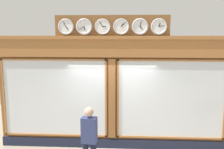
{
  "coord_description": "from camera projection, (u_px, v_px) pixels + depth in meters",
  "views": [
    {
      "loc": [
        -0.41,
        7.06,
        3.39
      ],
      "look_at": [
        0.0,
        0.0,
        2.22
      ],
      "focal_mm": 40.26,
      "sensor_mm": 36.0,
      "label": 1
    }
  ],
  "objects": [
    {
      "name": "shop_facade",
      "position": [
        112.0,
        91.0,
        7.37
      ],
      "size": [
        6.8,
        0.42,
        3.89
      ],
      "color": "brown",
      "rests_on": "ground_plane"
    },
    {
      "name": "pedestrian",
      "position": [
        89.0,
        138.0,
        5.95
      ],
      "size": [
        0.38,
        0.25,
        1.69
      ],
      "color": "#191E38",
      "rests_on": "ground_plane"
    }
  ]
}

